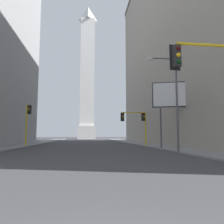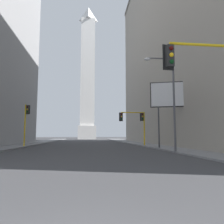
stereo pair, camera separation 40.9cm
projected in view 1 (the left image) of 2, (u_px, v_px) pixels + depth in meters
The scene contains 7 objects.
sidewalk_left at pixel (18, 145), 34.00m from camera, with size 5.00×111.33×0.15m, color slate.
sidewalk_right at pixel (153, 145), 36.54m from camera, with size 5.00×111.33×0.15m, color slate.
obelisk at pixel (87, 74), 96.92m from camera, with size 7.64×7.64×60.21m.
traffic_light_mid_left at pixel (28, 119), 30.81m from camera, with size 0.77×0.51×6.01m.
traffic_light_mid_right at pixel (137, 120), 33.16m from camera, with size 4.03×0.52×5.21m.
street_lamp at pixel (173, 94), 21.09m from camera, with size 2.99×0.36×9.29m.
billboard_sign at pixel (177, 96), 26.63m from camera, with size 5.67×1.91×8.22m.
Camera 1 is at (-0.27, -2.46, 1.67)m, focal length 35.00 mm.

